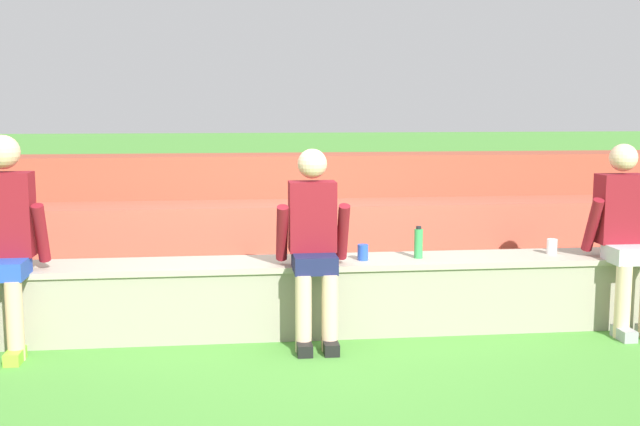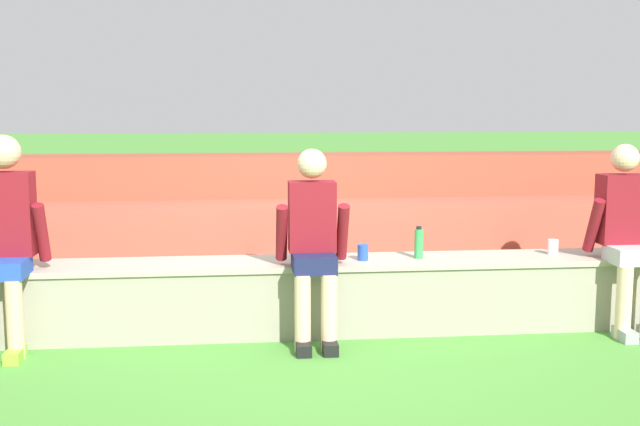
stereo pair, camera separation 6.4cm
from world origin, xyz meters
The scene contains 9 objects.
ground_plane centered at (0.00, 0.00, 0.00)m, with size 80.00×80.00×0.00m, color #4C9338.
stone_seating_wall centered at (0.00, 0.24, 0.28)m, with size 8.31×0.51×0.53m.
brick_bleachers centered at (0.00, 1.78, 0.46)m, with size 10.34×1.85×1.18m.
person_far_left centered at (-2.06, 0.01, 0.79)m, with size 0.54×0.55×1.46m.
person_left_of_center centered at (0.00, -0.05, 0.72)m, with size 0.50×0.52×1.35m.
person_center centered at (2.29, 0.02, 0.74)m, with size 0.52×0.53×1.37m.
water_bottle_center_gap centered at (0.80, 0.22, 0.65)m, with size 0.06×0.06×0.24m.
plastic_cup_right_end centered at (1.84, 0.26, 0.59)m, with size 0.08×0.08×0.11m, color white.
plastic_cup_middle centered at (0.39, 0.20, 0.59)m, with size 0.08×0.08×0.12m, color blue.
Camera 1 is at (-0.57, -5.31, 1.66)m, focal length 43.95 mm.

